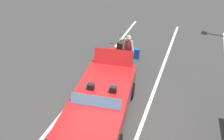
{
  "coord_description": "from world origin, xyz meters",
  "views": [
    {
      "loc": [
        5.42,
        2.42,
        5.63
      ],
      "look_at": [
        -1.78,
        -0.27,
        0.75
      ],
      "focal_mm": 38.06,
      "sensor_mm": 36.0,
      "label": 1
    }
  ],
  "objects_px": {
    "suitcase_small_carryon": "(136,54)",
    "suitcase_large_black": "(121,49)",
    "convertible_car": "(99,107)",
    "suitcase_medium_bright": "(112,54)",
    "traveler_person": "(128,51)"
  },
  "relations": [
    {
      "from": "suitcase_small_carryon",
      "to": "suitcase_large_black",
      "type": "bearing_deg",
      "value": 83.14
    },
    {
      "from": "convertible_car",
      "to": "suitcase_small_carryon",
      "type": "distance_m",
      "value": 4.49
    },
    {
      "from": "suitcase_small_carryon",
      "to": "convertible_car",
      "type": "bearing_deg",
      "value": 175.66
    },
    {
      "from": "suitcase_medium_bright",
      "to": "convertible_car",
      "type": "bearing_deg",
      "value": -22.44
    },
    {
      "from": "suitcase_small_carryon",
      "to": "traveler_person",
      "type": "xyz_separation_m",
      "value": [
        1.09,
        -0.08,
        0.68
      ]
    },
    {
      "from": "suitcase_small_carryon",
      "to": "traveler_person",
      "type": "distance_m",
      "value": 1.29
    },
    {
      "from": "suitcase_large_black",
      "to": "convertible_car",
      "type": "bearing_deg",
      "value": -74.81
    },
    {
      "from": "convertible_car",
      "to": "traveler_person",
      "type": "height_order",
      "value": "traveler_person"
    },
    {
      "from": "convertible_car",
      "to": "suitcase_medium_bright",
      "type": "xyz_separation_m",
      "value": [
        -3.94,
        -1.04,
        -0.28
      ]
    },
    {
      "from": "convertible_car",
      "to": "traveler_person",
      "type": "xyz_separation_m",
      "value": [
        -3.38,
        -0.09,
        0.34
      ]
    },
    {
      "from": "suitcase_small_carryon",
      "to": "traveler_person",
      "type": "height_order",
      "value": "traveler_person"
    },
    {
      "from": "convertible_car",
      "to": "suitcase_large_black",
      "type": "height_order",
      "value": "convertible_car"
    },
    {
      "from": "convertible_car",
      "to": "suitcase_small_carryon",
      "type": "bearing_deg",
      "value": 172.32
    },
    {
      "from": "convertible_car",
      "to": "traveler_person",
      "type": "bearing_deg",
      "value": 173.69
    },
    {
      "from": "suitcase_medium_bright",
      "to": "suitcase_small_carryon",
      "type": "xyz_separation_m",
      "value": [
        -0.54,
        1.03,
        -0.06
      ]
    }
  ]
}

